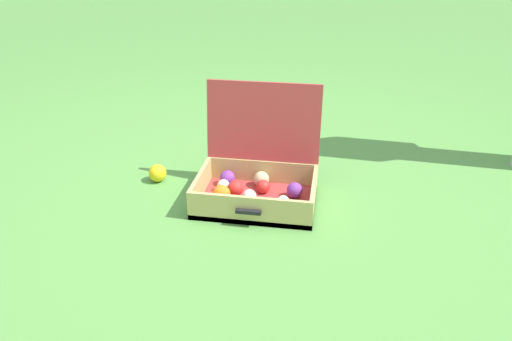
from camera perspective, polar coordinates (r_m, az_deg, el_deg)
ground_plane at (r=2.34m, az=-1.29°, el=-3.63°), size 16.00×16.00×0.00m
open_suitcase at (r=2.32m, az=-0.01°, el=-0.74°), size 0.55×0.46×0.52m
stray_ball_on_grass at (r=2.55m, az=-11.23°, el=-0.30°), size 0.09×0.09×0.09m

